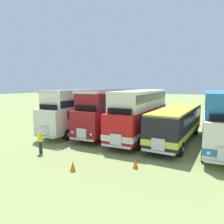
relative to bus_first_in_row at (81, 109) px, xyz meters
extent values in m
plane|color=#8C9956|center=(6.79, -0.14, -2.36)|extent=(200.00, 200.00, 0.00)
cube|color=silver|center=(0.00, -0.12, -0.66)|extent=(2.73, 11.02, 2.30)
cube|color=silver|center=(0.00, -0.12, -1.26)|extent=(2.77, 11.07, 0.44)
cube|color=#19232D|center=(-0.01, 0.28, -0.06)|extent=(2.71, 8.63, 0.76)
cube|color=#19232D|center=(0.12, -5.54, -0.01)|extent=(2.20, 0.15, 0.90)
cube|color=silver|center=(0.12, -5.65, -1.26)|extent=(0.90, 0.14, 0.80)
cube|color=silver|center=(0.12, -5.68, -1.76)|extent=(2.30, 0.19, 0.16)
sphere|color=#EAEACC|center=(1.02, -5.64, -1.26)|extent=(0.22, 0.22, 0.22)
sphere|color=#EAEACC|center=(-0.78, -5.68, -1.26)|extent=(0.22, 0.22, 0.22)
cube|color=silver|center=(0.00, 0.13, 1.24)|extent=(2.61, 10.12, 1.50)
cube|color=silver|center=(0.11, -5.10, 2.04)|extent=(2.40, 0.15, 0.24)
cube|color=silver|center=(-0.10, 4.67, 2.04)|extent=(2.40, 0.15, 0.24)
cube|color=silver|center=(1.20, 0.16, 2.04)|extent=(0.31, 10.07, 0.24)
cube|color=silver|center=(-1.20, 0.11, 2.04)|extent=(0.31, 10.07, 0.24)
cube|color=#19232D|center=(0.00, 0.13, 0.94)|extent=(2.65, 10.02, 0.64)
cube|color=black|center=(0.11, -5.05, 0.74)|extent=(1.90, 0.16, 0.40)
cylinder|color=black|center=(1.23, -3.98, -1.84)|extent=(0.30, 1.05, 1.04)
cylinder|color=silver|center=(1.38, -3.98, -1.84)|extent=(0.03, 0.36, 0.36)
cylinder|color=black|center=(-1.07, -4.03, -1.84)|extent=(0.30, 1.05, 1.04)
cylinder|color=silver|center=(-1.22, -4.03, -1.84)|extent=(0.03, 0.36, 0.36)
cylinder|color=black|center=(1.07, 3.59, -1.84)|extent=(0.30, 1.05, 1.04)
cylinder|color=silver|center=(1.22, 3.60, -1.84)|extent=(0.03, 0.36, 0.36)
cylinder|color=black|center=(-1.23, 3.54, -1.84)|extent=(0.30, 1.05, 1.04)
cylinder|color=silver|center=(-1.38, 3.54, -1.84)|extent=(0.03, 0.36, 0.36)
cube|color=maroon|center=(3.40, 0.12, -0.66)|extent=(2.80, 10.17, 2.30)
cube|color=maroon|center=(3.40, 0.12, -1.26)|extent=(2.84, 10.21, 0.44)
cube|color=#19232D|center=(3.39, 0.52, -0.06)|extent=(2.76, 7.78, 0.76)
cube|color=#19232D|center=(3.55, -4.87, -0.01)|extent=(2.20, 0.16, 0.90)
cube|color=silver|center=(3.55, -4.98, -1.26)|extent=(0.90, 0.15, 0.80)
cube|color=silver|center=(3.55, -5.01, -1.76)|extent=(2.30, 0.21, 0.16)
sphere|color=#EAEACC|center=(4.45, -4.97, -1.26)|extent=(0.22, 0.22, 0.22)
sphere|color=#EAEACC|center=(2.65, -5.02, -1.26)|extent=(0.22, 0.22, 0.22)
cube|color=maroon|center=(3.39, 0.37, 1.24)|extent=(2.67, 9.27, 1.50)
cube|color=silver|center=(3.53, -4.43, 2.04)|extent=(2.40, 0.17, 0.24)
cube|color=silver|center=(3.27, 4.47, 2.04)|extent=(2.40, 0.17, 0.24)
cube|color=silver|center=(4.59, 0.40, 2.04)|extent=(0.37, 9.20, 0.24)
cube|color=silver|center=(2.19, 0.33, 2.04)|extent=(0.37, 9.20, 0.24)
cube|color=#19232D|center=(3.39, 0.37, 0.94)|extent=(2.71, 9.17, 0.64)
cube|color=black|center=(3.53, -4.38, 0.74)|extent=(1.90, 0.18, 0.40)
cylinder|color=black|center=(4.65, -3.30, -1.84)|extent=(0.31, 1.05, 1.04)
cylinder|color=silver|center=(4.80, -3.30, -1.84)|extent=(0.03, 0.36, 0.36)
cylinder|color=black|center=(2.35, -3.37, -1.84)|extent=(0.31, 1.05, 1.04)
cylinder|color=silver|center=(2.20, -3.37, -1.84)|extent=(0.03, 0.36, 0.36)
cylinder|color=black|center=(4.45, 3.40, -1.84)|extent=(0.31, 1.05, 1.04)
cylinder|color=silver|center=(4.60, 3.40, -1.84)|extent=(0.03, 0.36, 0.36)
cylinder|color=black|center=(2.15, 3.33, -1.84)|extent=(0.31, 1.05, 1.04)
cylinder|color=silver|center=(2.00, 3.33, -1.84)|extent=(0.03, 0.36, 0.36)
cube|color=red|center=(6.79, 0.02, -0.66)|extent=(2.72, 10.95, 2.30)
cube|color=silver|center=(6.79, 0.02, -1.26)|extent=(2.76, 10.99, 0.44)
cube|color=#19232D|center=(6.79, 0.42, -0.06)|extent=(2.70, 8.55, 0.76)
cube|color=#19232D|center=(6.90, -5.37, -0.01)|extent=(2.20, 0.14, 0.90)
cube|color=silver|center=(6.91, -5.48, -1.26)|extent=(0.90, 0.14, 0.80)
cube|color=silver|center=(6.91, -5.51, -1.76)|extent=(2.30, 0.19, 0.16)
sphere|color=#EAEACC|center=(7.81, -5.48, -1.26)|extent=(0.22, 0.22, 0.22)
sphere|color=#EAEACC|center=(6.01, -5.51, -1.26)|extent=(0.22, 0.22, 0.22)
cube|color=silver|center=(6.79, 0.27, 1.24)|extent=(2.60, 10.05, 1.50)
cube|color=silver|center=(6.79, 0.27, 2.06)|extent=(2.66, 10.15, 0.14)
cube|color=#19232D|center=(6.79, 0.27, 1.54)|extent=(2.64, 9.95, 0.68)
cube|color=black|center=(6.89, -4.88, 0.74)|extent=(1.90, 0.16, 0.40)
cylinder|color=black|center=(8.02, -3.81, -1.84)|extent=(0.30, 1.05, 1.04)
cylinder|color=silver|center=(8.17, -3.81, -1.84)|extent=(0.03, 0.36, 0.36)
cylinder|color=black|center=(5.72, -3.86, -1.84)|extent=(0.30, 1.05, 1.04)
cylinder|color=silver|center=(5.57, -3.86, -1.84)|extent=(0.03, 0.36, 0.36)
cylinder|color=black|center=(7.87, 3.69, -1.84)|extent=(0.30, 1.05, 1.04)
cylinder|color=silver|center=(8.02, 3.69, -1.84)|extent=(0.03, 0.36, 0.36)
cylinder|color=black|center=(5.57, 3.64, -1.84)|extent=(0.30, 1.05, 1.04)
cylinder|color=silver|center=(5.42, 3.64, -1.84)|extent=(0.03, 0.36, 0.36)
cube|color=black|center=(10.19, 0.10, -0.66)|extent=(2.98, 10.92, 2.30)
cube|color=yellow|center=(10.19, 0.10, -1.26)|extent=(3.02, 10.96, 0.44)
cube|color=#19232D|center=(10.21, 0.50, -0.06)|extent=(2.90, 8.52, 0.76)
cube|color=#19232D|center=(9.95, -5.24, -0.01)|extent=(2.20, 0.20, 0.90)
cube|color=silver|center=(9.95, -5.35, -1.26)|extent=(0.90, 0.16, 0.80)
cube|color=silver|center=(9.95, -5.38, -1.76)|extent=(2.30, 0.24, 0.16)
sphere|color=#EAEACC|center=(10.85, -5.40, -1.26)|extent=(0.22, 0.22, 0.22)
sphere|color=#EAEACC|center=(9.05, -5.32, -1.26)|extent=(0.22, 0.22, 0.22)
cube|color=yellow|center=(10.19, 0.10, 0.56)|extent=(2.92, 10.51, 0.14)
cylinder|color=black|center=(11.17, -3.75, -1.84)|extent=(0.33, 1.05, 1.04)
cylinder|color=silver|center=(11.32, -3.76, -1.84)|extent=(0.04, 0.36, 0.36)
cylinder|color=black|center=(8.87, -3.65, -1.84)|extent=(0.33, 1.05, 1.04)
cylinder|color=silver|center=(8.72, -3.65, -1.84)|extent=(0.04, 0.36, 0.36)
cylinder|color=black|center=(11.50, 3.66, -1.84)|extent=(0.33, 1.05, 1.04)
cylinder|color=silver|center=(11.65, 3.65, -1.84)|extent=(0.04, 0.36, 0.36)
cylinder|color=black|center=(9.20, 3.76, -1.84)|extent=(0.33, 1.05, 1.04)
cylinder|color=silver|center=(9.05, 3.76, -1.84)|extent=(0.04, 0.36, 0.36)
cube|color=silver|center=(13.59, -0.21, -0.66)|extent=(3.14, 11.02, 2.30)
cube|color=teal|center=(13.59, -0.21, -1.26)|extent=(3.18, 11.07, 0.44)
cube|color=#19232D|center=(13.56, 0.19, -0.06)|extent=(3.03, 8.63, 0.76)
sphere|color=#EAEACC|center=(13.01, -5.76, -1.26)|extent=(0.22, 0.22, 0.22)
cube|color=teal|center=(13.57, 0.04, 1.24)|extent=(2.99, 10.12, 1.50)
cube|color=teal|center=(13.57, 0.04, 2.06)|extent=(3.05, 10.22, 0.14)
cube|color=#19232D|center=(13.57, 0.04, 1.54)|extent=(3.02, 10.02, 0.68)
cylinder|color=black|center=(12.67, -4.11, -1.84)|extent=(0.34, 1.05, 1.04)
cylinder|color=silver|center=(12.52, -4.12, -1.84)|extent=(0.04, 0.36, 0.36)
cylinder|color=black|center=(12.22, 3.37, -1.84)|extent=(0.34, 1.05, 1.04)
cylinder|color=silver|center=(12.07, 3.36, -1.84)|extent=(0.04, 0.36, 0.36)
cone|color=orange|center=(6.00, -9.37, -2.06)|extent=(0.36, 0.36, 0.60)
cone|color=orange|center=(9.11, -7.31, -2.05)|extent=(0.36, 0.36, 0.63)
cylinder|color=#23232D|center=(1.90, -7.82, -1.91)|extent=(0.24, 0.24, 0.90)
cube|color=yellow|center=(1.90, -7.82, -1.16)|extent=(0.36, 0.22, 0.60)
sphere|color=beige|center=(1.90, -7.82, -0.74)|extent=(0.22, 0.22, 0.22)
camera|label=1|loc=(13.38, -18.81, 2.65)|focal=33.83mm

